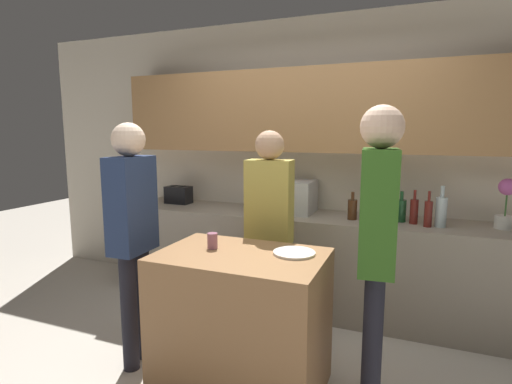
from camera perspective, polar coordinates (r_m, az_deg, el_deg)
The scene contains 19 objects.
back_wall at distance 3.87m, azimuth 8.08°, elevation 7.08°, with size 6.40×0.40×2.70m.
back_counter at distance 3.80m, azimuth 6.73°, elevation -9.74°, with size 3.60×0.62×0.88m.
kitchen_island at distance 2.66m, azimuth -2.11°, elevation -17.99°, with size 1.03×0.68×0.89m.
microwave at distance 3.77m, azimuth 4.32°, elevation -0.58°, with size 0.52×0.39×0.30m.
toaster at distance 4.28m, azimuth -11.01°, elevation -0.40°, with size 0.26×0.16×0.18m.
potted_plant at distance 3.65m, azimuth 32.13°, elevation -1.43°, with size 0.14×0.14×0.39m.
bottle_0 at distance 3.53m, azimuth 13.60°, elevation -2.37°, with size 0.08×0.08×0.24m.
bottle_1 at distance 3.62m, azimuth 15.35°, elevation -2.21°, with size 0.07×0.07×0.24m.
bottle_2 at distance 3.55m, azimuth 16.61°, elevation -2.29°, with size 0.08×0.08×0.26m.
bottle_3 at distance 3.48m, azimuth 18.37°, elevation -2.85°, with size 0.08×0.08×0.22m.
bottle_4 at distance 3.57m, azimuth 20.02°, elevation -2.44°, with size 0.08×0.08×0.26m.
bottle_5 at distance 3.52m, azimuth 21.64°, elevation -2.52°, with size 0.07×0.07×0.28m.
bottle_6 at distance 3.45m, azimuth 23.38°, elevation -2.80°, with size 0.06×0.06×0.29m.
bottle_7 at distance 3.49m, azimuth 24.93°, elevation -2.52°, with size 0.09×0.09×0.33m.
plate_on_island at distance 2.49m, azimuth 5.49°, elevation -8.64°, with size 0.26×0.26×0.01m.
cup_0 at distance 2.60m, azimuth -6.24°, elevation -6.94°, with size 0.07×0.07×0.10m.
person_left at distance 3.02m, azimuth 1.90°, elevation -3.97°, with size 0.35×0.22×1.65m.
person_center at distance 2.32m, azimuth 16.91°, elevation -5.83°, with size 0.23×0.36×1.78m.
person_right at distance 2.85m, azimuth -17.24°, elevation -4.42°, with size 0.22×0.35×1.70m.
Camera 1 is at (0.93, -2.09, 1.64)m, focal length 28.00 mm.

